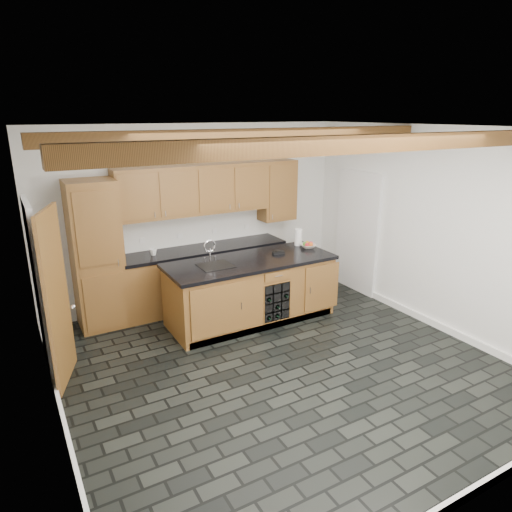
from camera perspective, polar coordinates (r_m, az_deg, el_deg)
The scene contains 10 objects.
ground at distance 5.77m, azimuth 3.04°, elevation -13.29°, with size 5.00×5.00×0.00m, color black.
room_shell at distance 5.55m, azimuth -0.39°, elevation 2.64°, with size 5.01×5.00×5.00m.
back_cabinetry at distance 7.08m, azimuth -9.17°, elevation 1.12°, with size 3.65×0.62×2.20m.
island at distance 6.70m, azimuth -0.58°, elevation -4.29°, with size 2.48×0.96×0.93m.
faucet at distance 6.33m, azimuth -5.22°, elevation -0.85°, with size 0.45×0.40×0.34m.
kitchen_scale at distance 6.83m, azimuth 2.82°, elevation 0.49°, with size 0.19×0.14×0.05m.
fruit_bowl at distance 7.17m, azimuth 6.53°, elevation 1.26°, with size 0.24×0.24×0.06m, color beige.
fruit_cluster at distance 7.16m, azimuth 6.54°, elevation 1.50°, with size 0.16×0.17×0.07m.
paper_towel at distance 7.26m, azimuth 5.31°, elevation 2.38°, with size 0.12×0.12×0.27m, color white.
mug at distance 6.91m, azimuth -12.72°, elevation 0.48°, with size 0.11×0.11×0.10m, color white.
Camera 1 is at (-2.69, -4.16, 2.95)m, focal length 32.00 mm.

